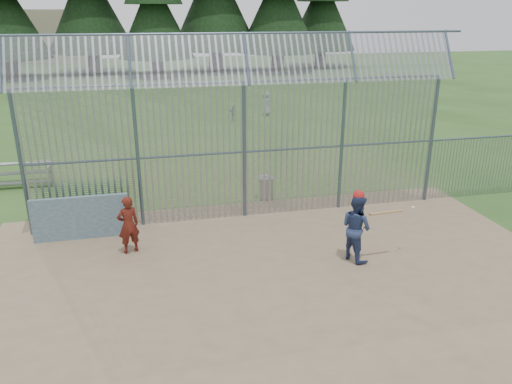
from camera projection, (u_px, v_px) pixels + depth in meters
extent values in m
plane|color=#2D511E|center=(275.00, 271.00, 11.85)|extent=(120.00, 120.00, 0.00)
cube|color=#756047|center=(281.00, 281.00, 11.39)|extent=(14.00, 10.00, 0.02)
cube|color=#38566B|center=(81.00, 218.00, 13.33)|extent=(2.50, 0.12, 1.20)
imported|color=navy|center=(356.00, 227.00, 12.14)|extent=(0.89, 1.00, 1.68)
imported|color=maroon|center=(128.00, 225.00, 12.51)|extent=(0.64, 0.53, 1.51)
imported|color=gray|center=(266.00, 103.00, 29.40)|extent=(0.80, 0.78, 1.38)
imported|color=gray|center=(234.00, 113.00, 27.89)|extent=(0.55, 0.43, 0.87)
sphere|color=#B41A18|center=(359.00, 196.00, 11.86)|extent=(0.27, 0.27, 0.27)
cylinder|color=#AA7F4C|center=(387.00, 212.00, 12.02)|extent=(0.85, 0.12, 0.07)
sphere|color=#AA7F4C|center=(370.00, 214.00, 11.93)|extent=(0.09, 0.09, 0.09)
sphere|color=white|center=(413.00, 208.00, 12.30)|extent=(0.09, 0.09, 0.09)
cylinder|color=gray|center=(266.00, 188.00, 16.35)|extent=(0.52, 0.52, 0.70)
cylinder|color=#9EA0A5|center=(266.00, 178.00, 16.22)|extent=(0.56, 0.56, 0.05)
sphere|color=#9EA0A5|center=(266.00, 176.00, 16.21)|extent=(0.10, 0.10, 0.10)
cube|color=gray|center=(7.00, 184.00, 17.26)|extent=(3.00, 0.25, 0.05)
cube|color=gray|center=(8.00, 174.00, 17.49)|extent=(3.00, 0.25, 0.05)
cube|color=slate|center=(9.00, 164.00, 17.73)|extent=(3.00, 0.25, 0.05)
cube|color=slate|center=(50.00, 174.00, 17.82)|extent=(0.06, 0.90, 0.70)
cylinder|color=#47566B|center=(21.00, 166.00, 13.11)|extent=(0.10, 0.10, 4.00)
cylinder|color=#47566B|center=(138.00, 158.00, 13.74)|extent=(0.10, 0.10, 4.00)
cylinder|color=#47566B|center=(244.00, 152.00, 14.37)|extent=(0.10, 0.10, 4.00)
cylinder|color=#47566B|center=(342.00, 146.00, 15.01)|extent=(0.10, 0.10, 4.00)
cylinder|color=#47566B|center=(431.00, 140.00, 15.64)|extent=(0.10, 0.10, 4.00)
cylinder|color=#47566B|center=(244.00, 82.00, 13.69)|extent=(12.00, 0.07, 0.07)
cylinder|color=#47566B|center=(244.00, 152.00, 14.37)|extent=(12.00, 0.06, 0.06)
cube|color=gray|center=(244.00, 152.00, 14.37)|extent=(12.00, 0.02, 4.00)
cube|color=gray|center=(246.00, 58.00, 13.12)|extent=(12.00, 0.77, 1.31)
cylinder|color=#47566B|center=(428.00, 171.00, 15.98)|extent=(0.08, 0.08, 2.00)
cylinder|color=#332319|center=(11.00, 61.00, 45.01)|extent=(1.19, 1.19, 3.06)
cylinder|color=#332319|center=(94.00, 55.00, 49.17)|extent=(1.33, 1.33, 3.42)
cylinder|color=#332319|center=(157.00, 60.00, 46.86)|extent=(1.12, 1.12, 2.88)
cylinder|color=#332319|center=(216.00, 53.00, 50.75)|extent=(1.40, 1.40, 3.60)
cylinder|color=#332319|center=(278.00, 55.00, 50.25)|extent=(1.26, 1.26, 3.24)
cylinder|color=#332319|center=(320.00, 52.00, 55.21)|extent=(1.19, 1.19, 3.06)
cube|color=#B2A58C|center=(59.00, 35.00, 61.41)|extent=(8.00, 7.00, 6.00)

